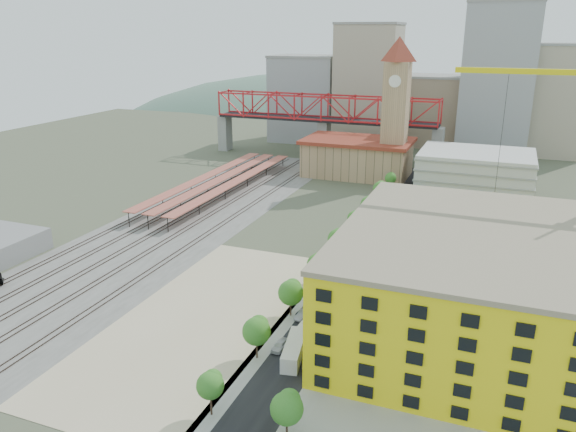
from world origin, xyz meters
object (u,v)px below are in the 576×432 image
at_px(site_trailer_c, 330,299).
at_px(site_trailer_d, 341,283).
at_px(site_trailer_b, 308,330).
at_px(car_0, 280,346).
at_px(site_trailer_a, 294,350).
at_px(clock_tower, 396,96).
at_px(construction_building, 478,285).

xyz_separation_m(site_trailer_c, site_trailer_d, (0.00, 7.44, 0.18)).
height_order(site_trailer_b, car_0, site_trailer_b).
relative_size(site_trailer_a, site_trailer_c, 1.15).
relative_size(clock_tower, site_trailer_a, 5.13).
xyz_separation_m(site_trailer_d, car_0, (-3.00, -25.45, -0.66)).
height_order(site_trailer_b, site_trailer_c, site_trailer_b).
xyz_separation_m(site_trailer_b, site_trailer_c, (0.00, 12.59, -0.15)).
distance_m(construction_building, site_trailer_d, 28.69).
xyz_separation_m(clock_tower, site_trailer_d, (8.00, -90.90, -27.31)).
bearing_deg(clock_tower, site_trailer_b, -85.87).
xyz_separation_m(site_trailer_c, car_0, (-3.00, -18.02, -0.48)).
distance_m(site_trailer_b, car_0, 6.23).
xyz_separation_m(site_trailer_a, car_0, (-3.00, 1.40, -0.66)).
distance_m(site_trailer_d, car_0, 25.64).
height_order(clock_tower, site_trailer_b, clock_tower).
bearing_deg(site_trailer_a, construction_building, 23.53).
xyz_separation_m(clock_tower, site_trailer_b, (8.00, -110.92, -27.34)).
bearing_deg(site_trailer_c, clock_tower, 82.28).
xyz_separation_m(site_trailer_b, car_0, (-3.00, -5.42, -0.63)).
bearing_deg(site_trailer_a, site_trailer_c, 79.21).
bearing_deg(clock_tower, car_0, -87.54).
bearing_deg(car_0, site_trailer_a, -21.02).
relative_size(construction_building, site_trailer_c, 5.74).
bearing_deg(site_trailer_b, clock_tower, 96.08).
height_order(site_trailer_a, car_0, site_trailer_a).
bearing_deg(site_trailer_d, car_0, -107.31).
distance_m(clock_tower, site_trailer_d, 95.25).
distance_m(construction_building, car_0, 34.41).
relative_size(clock_tower, site_trailer_b, 5.25).
relative_size(site_trailer_a, site_trailer_d, 1.00).
relative_size(site_trailer_b, site_trailer_d, 0.97).
bearing_deg(site_trailer_b, construction_building, 24.75).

